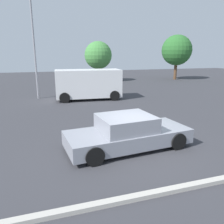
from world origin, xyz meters
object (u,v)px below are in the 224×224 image
Objects in this scene: sedan_foreground at (128,133)px; dog at (137,116)px; van_white at (88,84)px; light_post_near at (33,31)px.

sedan_foreground is 7.42× the size of dog.
dog is 6.73m from van_white.
dog is (1.83, 3.16, -0.31)m from sedan_foreground.
sedan_foreground is 0.62× the size of light_post_near.
dog is 0.08× the size of light_post_near.
sedan_foreground is 0.94× the size of van_white.
light_post_near is at bearing -17.71° from van_white.
light_post_near is (-3.21, 11.24, 4.54)m from sedan_foreground.
van_white is 0.65× the size of light_post_near.
dog is at bearing 54.88° from sedan_foreground.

